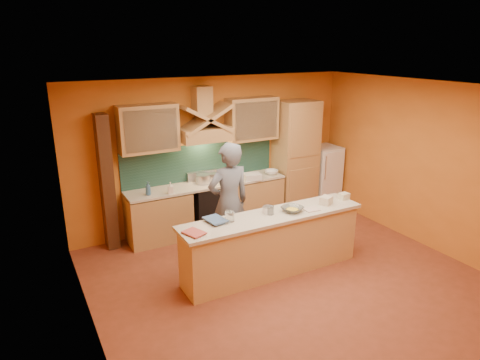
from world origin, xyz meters
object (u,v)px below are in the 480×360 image
person (229,203)px  mixing_bowl (292,209)px  fridge (323,176)px  stove (208,207)px  kitchen_scale (268,210)px

person → mixing_bowl: bearing=133.2°
person → mixing_bowl: 1.00m
fridge → mixing_bowl: fridge is taller
stove → kitchen_scale: (0.16, -1.82, 0.54)m
stove → fridge: size_ratio=0.69×
fridge → person: (-2.89, -1.23, 0.32)m
fridge → mixing_bowl: bearing=-138.3°
person → mixing_bowl: size_ratio=6.23×
kitchen_scale → mixing_bowl: bearing=-19.6°
fridge → person: bearing=-156.9°
mixing_bowl → fridge: bearing=41.7°
person → kitchen_scale: (0.35, -0.59, 0.02)m
stove → person: (-0.19, -1.23, 0.52)m
stove → person: 1.35m
kitchen_scale → stove: bearing=93.0°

